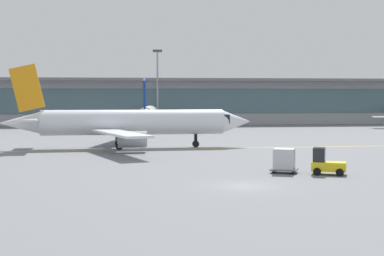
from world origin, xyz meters
The scene contains 8 objects.
ground_plane centered at (0.00, 0.00, 0.00)m, with size 400.00×400.00×0.00m, color slate.
taxiway_centreline_stripe centered at (-7.03, 27.23, 0.00)m, with size 110.00×0.36×0.01m, color yellow.
terminal_concourse centered at (0.00, 83.67, 4.92)m, with size 213.69×11.00×9.60m.
gate_airplane_1 centered at (-3.65, 66.33, 2.72)m, with size 25.32×27.36×9.06m.
taxiing_regional_jet centered at (-7.41, 29.21, 2.92)m, with size 29.36×27.31×9.73m.
baggage_tug centered at (7.43, 4.76, 0.89)m, with size 2.94×2.39×2.10m.
cargo_dolly_lead centered at (4.45, 6.04, 1.05)m, with size 2.56×2.30×1.94m.
apron_light_mast_1 centered at (-1.39, 75.61, 8.23)m, with size 1.80×0.36×15.08m.
Camera 1 is at (-8.28, -38.40, 6.20)m, focal length 54.14 mm.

